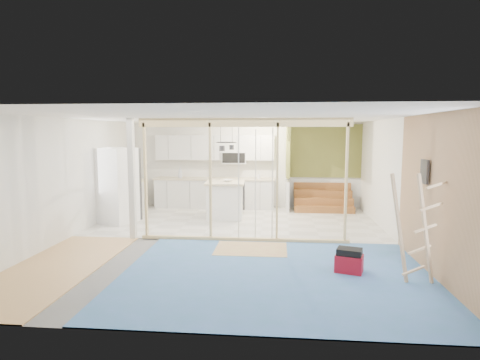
# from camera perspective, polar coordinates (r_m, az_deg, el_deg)

# --- Properties ---
(room) EXTENTS (7.01, 8.01, 2.61)m
(room) POSITION_cam_1_polar(r_m,az_deg,el_deg) (8.38, -1.54, -0.06)
(room) COLOR slate
(room) RESTS_ON ground
(floor_overlays) EXTENTS (7.00, 8.00, 0.03)m
(floor_overlays) POSITION_cam_1_polar(r_m,az_deg,el_deg) (8.67, -0.98, -8.51)
(floor_overlays) COLOR silver
(floor_overlays) RESTS_ON room
(stud_frame) EXTENTS (4.66, 0.14, 2.60)m
(stud_frame) POSITION_cam_1_polar(r_m,az_deg,el_deg) (8.38, -3.39, 2.03)
(stud_frame) COLOR #DABA85
(stud_frame) RESTS_ON room
(base_cabinets) EXTENTS (4.45, 2.24, 0.93)m
(base_cabinets) POSITION_cam_1_polar(r_m,az_deg,el_deg) (12.05, -7.22, -2.05)
(base_cabinets) COLOR silver
(base_cabinets) RESTS_ON room
(upper_cabinets) EXTENTS (3.60, 0.41, 0.85)m
(upper_cabinets) POSITION_cam_1_polar(r_m,az_deg,el_deg) (12.22, -3.32, 4.49)
(upper_cabinets) COLOR silver
(upper_cabinets) RESTS_ON room
(green_partition) EXTENTS (2.25, 1.51, 2.60)m
(green_partition) POSITION_cam_1_polar(r_m,az_deg,el_deg) (12.04, 10.30, 0.18)
(green_partition) COLOR olive
(green_partition) RESTS_ON room
(pot_rack) EXTENTS (0.52, 0.52, 0.72)m
(pot_rack) POSITION_cam_1_polar(r_m,az_deg,el_deg) (10.24, -1.98, 5.07)
(pot_rack) COLOR black
(pot_rack) RESTS_ON room
(sheathing_panel) EXTENTS (0.02, 4.00, 2.60)m
(sheathing_panel) POSITION_cam_1_polar(r_m,az_deg,el_deg) (6.80, 26.69, -2.34)
(sheathing_panel) COLOR tan
(sheathing_panel) RESTS_ON room
(electrical_panel) EXTENTS (0.04, 0.30, 0.40)m
(electrical_panel) POSITION_cam_1_polar(r_m,az_deg,el_deg) (7.30, 24.77, 1.10)
(electrical_panel) COLOR #3C3C41
(electrical_panel) RESTS_ON room
(ceiling_light) EXTENTS (0.32, 0.32, 0.08)m
(ceiling_light) POSITION_cam_1_polar(r_m,az_deg,el_deg) (11.27, 7.46, 7.93)
(ceiling_light) COLOR #FFEABF
(ceiling_light) RESTS_ON room
(fridge) EXTENTS (1.07, 1.03, 1.92)m
(fridge) POSITION_cam_1_polar(r_m,az_deg,el_deg) (10.64, -17.16, -0.77)
(fridge) COLOR white
(fridge) RESTS_ON room
(island) EXTENTS (1.08, 1.08, 1.00)m
(island) POSITION_cam_1_polar(r_m,az_deg,el_deg) (10.74, -2.13, -2.91)
(island) COLOR white
(island) RESTS_ON room
(bowl) EXTENTS (0.26, 0.26, 0.06)m
(bowl) POSITION_cam_1_polar(r_m,az_deg,el_deg) (10.69, -1.72, -0.07)
(bowl) COLOR white
(bowl) RESTS_ON island
(soap_bottle_a) EXTENTS (0.17, 0.17, 0.33)m
(soap_bottle_a) POSITION_cam_1_polar(r_m,az_deg,el_deg) (12.30, -8.51, 1.06)
(soap_bottle_a) COLOR #B3B9C7
(soap_bottle_a) RESTS_ON base_cabinets
(soap_bottle_b) EXTENTS (0.11, 0.11, 0.19)m
(soap_bottle_b) POSITION_cam_1_polar(r_m,az_deg,el_deg) (11.96, 2.72, 0.64)
(soap_bottle_b) COLOR silver
(soap_bottle_b) RESTS_ON base_cabinets
(toolbox) EXTENTS (0.51, 0.44, 0.41)m
(toolbox) POSITION_cam_1_polar(r_m,az_deg,el_deg) (6.93, 15.27, -11.08)
(toolbox) COLOR maroon
(toolbox) RESTS_ON room
(ladder) EXTENTS (0.89, 0.20, 1.69)m
(ladder) POSITION_cam_1_polar(r_m,az_deg,el_deg) (6.52, 23.72, -6.44)
(ladder) COLOR #E1B889
(ladder) RESTS_ON room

